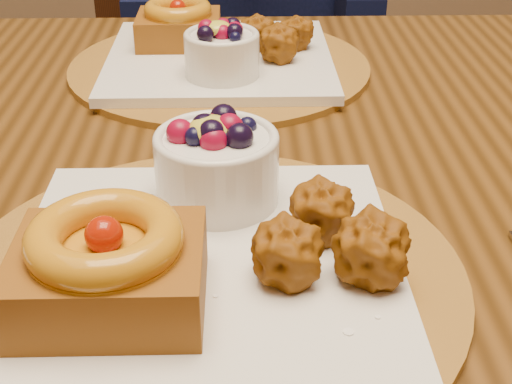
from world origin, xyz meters
TOP-DOWN VIEW (x-y plane):
  - dining_table at (-0.08, -0.03)m, footprint 1.60×0.90m
  - place_setting_near at (-0.08, -0.25)m, footprint 0.38×0.38m
  - place_setting_far at (-0.08, 0.18)m, footprint 0.38×0.38m
  - chair_far at (-0.11, 0.72)m, footprint 0.52×0.52m

SIDE VIEW (x-z plane):
  - chair_far at x=-0.11m, z-range 0.05..0.94m
  - dining_table at x=-0.08m, z-range 0.30..1.06m
  - place_setting_far at x=-0.08m, z-range 0.74..0.82m
  - place_setting_near at x=-0.08m, z-range 0.74..0.83m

